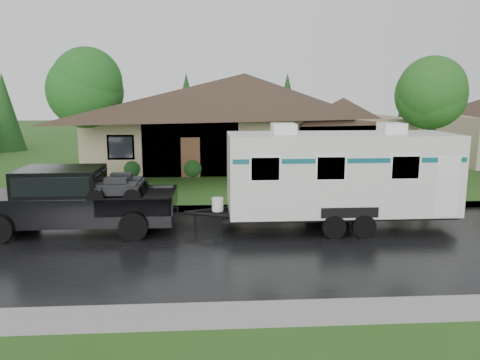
{
  "coord_description": "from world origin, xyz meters",
  "views": [
    {
      "loc": [
        -0.23,
        -15.5,
        4.42
      ],
      "look_at": [
        0.91,
        2.0,
        1.23
      ],
      "focal_mm": 35.0,
      "sensor_mm": 36.0,
      "label": 1
    }
  ],
  "objects": [
    {
      "name": "curb",
      "position": [
        0.0,
        2.25,
        0.07
      ],
      "size": [
        140.0,
        0.5,
        0.15
      ],
      "primitive_type": "cube",
      "color": "gray",
      "rests_on": "ground"
    },
    {
      "name": "tree_left_green",
      "position": [
        -6.56,
        9.29,
        4.68
      ],
      "size": [
        3.94,
        3.94,
        6.52
      ],
      "color": "#382B1E",
      "rests_on": "lawn"
    },
    {
      "name": "road",
      "position": [
        0.0,
        -2.0,
        0.01
      ],
      "size": [
        140.0,
        8.0,
        0.01
      ],
      "primitive_type": "cube",
      "color": "black",
      "rests_on": "ground"
    },
    {
      "name": "tree_right_green",
      "position": [
        10.77,
        7.06,
        4.32
      ],
      "size": [
        3.63,
        3.63,
        6.01
      ],
      "color": "#382B1E",
      "rests_on": "lawn"
    },
    {
      "name": "lawn",
      "position": [
        0.0,
        15.0,
        0.07
      ],
      "size": [
        140.0,
        26.0,
        0.15
      ],
      "primitive_type": "cube",
      "color": "#2C551A",
      "rests_on": "ground"
    },
    {
      "name": "ground",
      "position": [
        0.0,
        0.0,
        0.0
      ],
      "size": [
        140.0,
        140.0,
        0.0
      ],
      "primitive_type": "plane",
      "color": "#2C551A",
      "rests_on": "ground"
    },
    {
      "name": "travel_trailer",
      "position": [
        4.09,
        -0.38,
        1.87
      ],
      "size": [
        7.84,
        2.75,
        3.52
      ],
      "color": "silver",
      "rests_on": "ground"
    },
    {
      "name": "pickup_truck",
      "position": [
        -4.73,
        -0.38,
        1.14
      ],
      "size": [
        6.36,
        2.42,
        2.12
      ],
      "color": "black",
      "rests_on": "ground"
    },
    {
      "name": "shrub_row",
      "position": [
        2.0,
        9.3,
        0.65
      ],
      "size": [
        13.6,
        1.0,
        1.0
      ],
      "color": "#143814",
      "rests_on": "lawn"
    },
    {
      "name": "house_main",
      "position": [
        2.29,
        13.84,
        3.59
      ],
      "size": [
        19.44,
        10.8,
        6.9
      ],
      "color": "tan",
      "rests_on": "lawn"
    }
  ]
}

